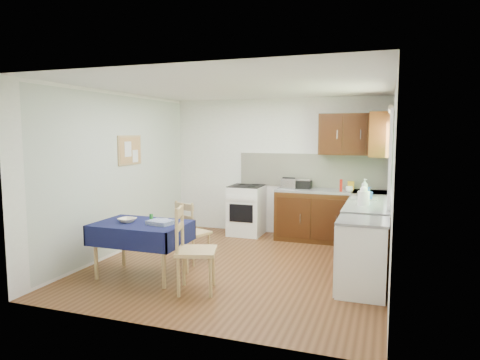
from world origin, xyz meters
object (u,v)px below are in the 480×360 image
(toaster, at_px, (289,183))
(dish_rack, at_px, (364,197))
(sandwich_press, at_px, (303,183))
(kettle, at_px, (364,197))
(chair_far, at_px, (191,230))
(dining_table, at_px, (141,231))
(chair_near, at_px, (192,246))

(toaster, height_order, dish_rack, toaster)
(sandwich_press, bearing_deg, dish_rack, -15.12)
(dish_rack, relative_size, kettle, 1.45)
(chair_far, bearing_deg, sandwich_press, -102.26)
(dining_table, distance_m, kettle, 2.99)
(chair_far, relative_size, kettle, 3.43)
(chair_near, bearing_deg, toaster, -27.53)
(chair_far, bearing_deg, toaster, -99.51)
(chair_near, bearing_deg, chair_far, 9.29)
(sandwich_press, distance_m, dish_rack, 1.43)
(chair_near, bearing_deg, sandwich_press, -30.96)
(dining_table, distance_m, chair_far, 0.84)
(chair_far, xyz_separation_m, toaster, (1.03, 1.81, 0.51))
(chair_near, height_order, toaster, toaster)
(sandwich_press, height_order, kettle, kettle)
(sandwich_press, distance_m, kettle, 1.88)
(chair_near, xyz_separation_m, dish_rack, (1.83, 2.07, 0.38))
(dining_table, height_order, dish_rack, dish_rack)
(chair_far, relative_size, dish_rack, 2.36)
(chair_far, height_order, sandwich_press, sandwich_press)
(sandwich_press, xyz_separation_m, kettle, (1.12, -1.50, 0.03))
(chair_near, bearing_deg, kettle, -68.56)
(kettle, bearing_deg, chair_near, -141.34)
(dining_table, distance_m, sandwich_press, 3.16)
(chair_far, xyz_separation_m, chair_near, (0.51, -1.03, 0.07))
(chair_near, xyz_separation_m, sandwich_press, (0.73, 2.98, 0.44))
(chair_near, bearing_deg, dish_rack, -58.63)
(dining_table, height_order, chair_far, chair_far)
(dining_table, bearing_deg, chair_near, -26.78)
(dining_table, distance_m, dish_rack, 3.25)
(dish_rack, bearing_deg, sandwich_press, 157.89)
(chair_far, bearing_deg, dish_rack, -135.79)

